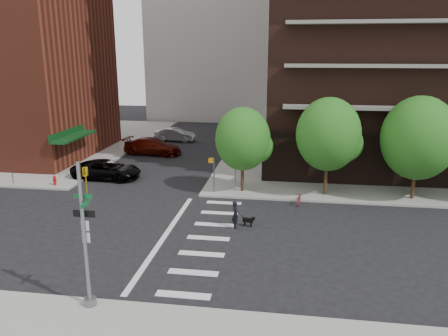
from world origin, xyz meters
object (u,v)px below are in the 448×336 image
Objects in this scene: fire_hydrant at (55,180)px; parked_car_silver at (175,135)px; traffic_signal at (86,247)px; dog_walker at (235,215)px; parked_car_maroon at (153,146)px; scooter at (299,198)px; parked_car_black at (107,170)px.

parked_car_silver reaches higher than fire_hydrant.
dog_walker is at bearing 62.63° from traffic_signal.
traffic_signal is 27.77m from parked_car_maroon.
dog_walker is at bearing -22.28° from fire_hydrant.
parked_car_silver is at bearing 76.08° from fire_hydrant.
parked_car_silver reaches higher than scooter.
fire_hydrant is at bearing 133.99° from parked_car_black.
parked_car_silver is at bearing -2.83° from parked_car_black.
parked_car_black is 3.41× the size of scooter.
dog_walker reaches higher than scooter.
dog_walker is (11.71, -8.79, 0.05)m from parked_car_black.
parked_car_black reaches higher than scooter.
traffic_signal reaches higher than fire_hydrant.
traffic_signal is at bearing -56.74° from fire_hydrant.
scooter is 6.13m from dog_walker.
traffic_signal reaches higher than scooter.
dog_walker is (-3.83, -4.77, 0.40)m from scooter.
parked_car_maroon reaches higher than fire_hydrant.
fire_hydrant is 0.45× the size of scooter.
parked_car_black reaches higher than fire_hydrant.
traffic_signal is 10.56m from dog_walker.
parked_car_silver is (4.68, 18.87, 0.22)m from fire_hydrant.
fire_hydrant is 0.13× the size of parked_car_maroon.
dog_walker is (14.81, -6.07, 0.27)m from fire_hydrant.
parked_car_black is at bearing 175.97° from parked_car_silver.
parked_car_maroon is 3.57× the size of scooter.
parked_car_silver is at bearing 1.83° from parked_car_maroon.
parked_car_silver is 2.87× the size of scooter.
fire_hydrant is at bearing 166.51° from parked_car_maroon.
traffic_signal is 16.58m from scooter.
parked_car_maroon is 19.51m from scooter.
fire_hydrant is 19.44m from parked_car_silver.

